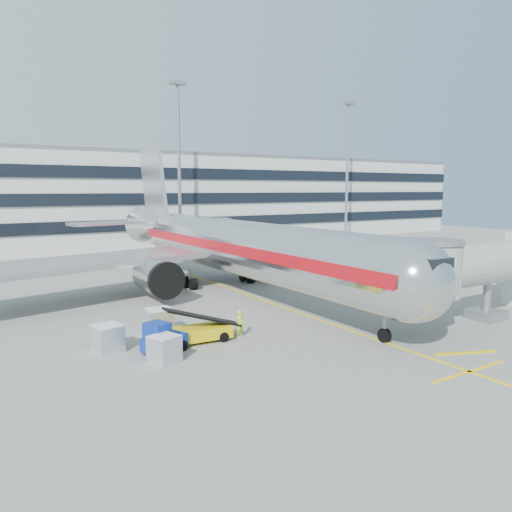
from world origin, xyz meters
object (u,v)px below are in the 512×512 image
belt_loader (193,332)px  cargo_container_front (159,321)px  cargo_container_left (164,349)px  main_jet (231,245)px  cargo_container_right (108,338)px  ramp_worker (240,324)px  baggage_tug (162,339)px

belt_loader → cargo_container_front: bearing=110.8°
belt_loader → cargo_container_left: bearing=-140.2°
main_jet → cargo_container_right: size_ratio=29.47×
cargo_container_left → cargo_container_front: cargo_container_front is taller
cargo_container_left → ramp_worker: 6.19m
ramp_worker → cargo_container_front: bearing=117.0°
cargo_container_front → cargo_container_right: bearing=-155.0°
belt_loader → cargo_container_front: (-1.11, 2.92, 0.19)m
main_jet → belt_loader: bearing=-127.1°
belt_loader → ramp_worker: (3.05, -0.57, 0.21)m
baggage_tug → ramp_worker: size_ratio=1.63×
baggage_tug → ramp_worker: 5.45m
baggage_tug → cargo_container_left: size_ratio=1.59×
baggage_tug → cargo_container_front: 3.99m
cargo_container_left → ramp_worker: size_ratio=1.02×
cargo_container_right → belt_loader: bearing=-12.3°
cargo_container_right → ramp_worker: (8.07, -1.66, 0.08)m
main_jet → belt_loader: (-10.17, -13.45, -3.56)m
main_jet → cargo_container_left: main_jet is taller
ramp_worker → baggage_tug: bearing=160.1°
cargo_container_left → belt_loader: bearing=39.8°
main_jet → cargo_container_right: main_jet is taller
baggage_tug → cargo_container_right: 3.28m
baggage_tug → cargo_container_front: (1.28, 3.78, 0.03)m
belt_loader → baggage_tug: (-2.39, -0.86, 0.15)m
belt_loader → baggage_tug: size_ratio=1.74×
baggage_tug → ramp_worker: baggage_tug is taller
belt_loader → cargo_container_front: belt_loader is taller
cargo_container_front → belt_loader: bearing=-69.2°
cargo_container_left → baggage_tug: bearing=72.5°
main_jet → cargo_container_right: bearing=-140.9°
main_jet → cargo_container_left: 20.81m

